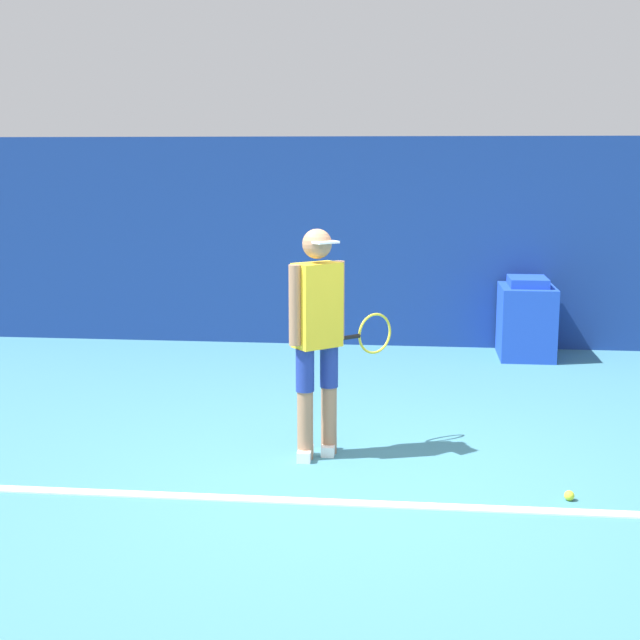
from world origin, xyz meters
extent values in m
plane|color=teal|center=(0.00, 0.00, 0.00)|extent=(24.00, 24.00, 0.00)
cube|color=navy|center=(0.00, 4.73, 1.24)|extent=(24.00, 0.10, 2.48)
cube|color=white|center=(0.00, -0.33, 0.01)|extent=(21.60, 0.10, 0.01)
cylinder|color=#A37556|center=(-0.38, 0.52, 0.26)|extent=(0.12, 0.12, 0.53)
cylinder|color=navy|center=(-0.38, 0.52, 0.69)|extent=(0.14, 0.14, 0.32)
cube|color=white|center=(-0.38, 0.52, 0.04)|extent=(0.10, 0.24, 0.08)
cylinder|color=#A37556|center=(-0.22, 0.67, 0.26)|extent=(0.12, 0.12, 0.53)
cylinder|color=navy|center=(-0.22, 0.67, 0.69)|extent=(0.14, 0.14, 0.32)
cube|color=white|center=(-0.22, 0.67, 0.04)|extent=(0.10, 0.24, 0.08)
cube|color=yellow|center=(-0.30, 0.60, 1.16)|extent=(0.39, 0.38, 0.63)
sphere|color=#A37556|center=(-0.30, 0.60, 1.62)|extent=(0.22, 0.22, 0.22)
cube|color=white|center=(-0.23, 0.52, 1.64)|extent=(0.21, 0.21, 0.02)
cylinder|color=#A37556|center=(-0.45, 0.47, 1.18)|extent=(0.09, 0.09, 0.59)
cylinder|color=#A37556|center=(-0.15, 0.73, 1.18)|extent=(0.09, 0.09, 0.59)
cylinder|color=black|center=(-0.08, 0.79, 0.89)|extent=(0.17, 0.16, 0.03)
torus|color=yellow|center=(0.11, 0.96, 0.89)|extent=(0.26, 0.23, 0.32)
sphere|color=#D1E533|center=(1.46, -0.11, 0.03)|extent=(0.07, 0.07, 0.07)
cube|color=blue|center=(1.67, 4.24, 0.41)|extent=(0.60, 0.78, 0.81)
cube|color=blue|center=(1.67, 4.24, 0.86)|extent=(0.42, 0.55, 0.10)
camera|label=1|loc=(0.42, -5.85, 2.25)|focal=50.00mm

